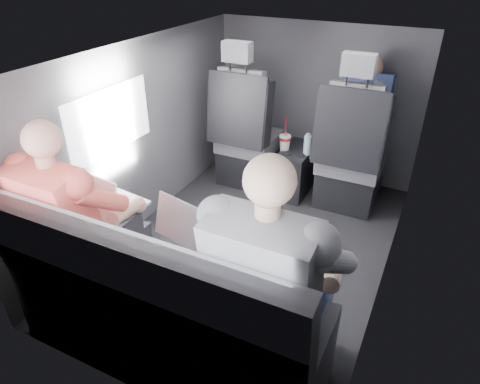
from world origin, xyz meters
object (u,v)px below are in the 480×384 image
at_px(front_seat_left, 247,141).
at_px(front_seat_right, 350,161).
at_px(rear_bench, 164,313).
at_px(water_bottle, 307,145).
at_px(laptop_white, 108,201).
at_px(passenger_front_right, 364,110).
at_px(center_console, 296,170).
at_px(passenger_rear_right, 275,281).
at_px(soda_cup, 285,142).
at_px(laptop_silver, 191,226).
at_px(passenger_rear_left, 80,221).
at_px(laptop_black, 300,262).

xyz_separation_m(front_seat_left, front_seat_right, (0.90, 0.00, 0.00)).
bearing_deg(rear_bench, water_bottle, 86.96).
relative_size(front_seat_left, front_seat_right, 1.00).
relative_size(laptop_white, passenger_front_right, 0.48).
bearing_deg(center_console, passenger_front_right, 25.63).
height_order(laptop_white, passenger_rear_right, passenger_rear_right).
distance_m(front_seat_left, front_seat_right, 0.90).
bearing_deg(passenger_front_right, soda_cup, -152.02).
bearing_deg(laptop_silver, water_bottle, 85.92).
height_order(laptop_silver, passenger_rear_left, passenger_rear_left).
xyz_separation_m(water_bottle, laptop_silver, (-0.11, -1.57, 0.15)).
xyz_separation_m(rear_bench, laptop_white, (-0.56, 0.31, 0.32)).
height_order(center_console, laptop_black, laptop_black).
relative_size(soda_cup, laptop_white, 0.82).
distance_m(passenger_rear_left, passenger_front_right, 2.30).
distance_m(center_console, laptop_black, 1.80).
bearing_deg(laptop_white, water_bottle, 67.27).
height_order(front_seat_left, center_console, front_seat_left).
bearing_deg(laptop_silver, passenger_front_right, 75.84).
relative_size(passenger_rear_left, passenger_front_right, 1.64).
relative_size(passenger_rear_right, passenger_front_right, 1.73).
xyz_separation_m(center_console, passenger_front_right, (0.45, 0.22, 0.54)).
bearing_deg(rear_bench, front_seat_left, 103.31).
relative_size(front_seat_left, rear_bench, 0.79).
bearing_deg(water_bottle, laptop_black, -73.08).
bearing_deg(laptop_black, laptop_white, 178.86).
distance_m(front_seat_left, laptop_black, 1.93).
height_order(rear_bench, water_bottle, rear_bench).
bearing_deg(laptop_black, water_bottle, 106.92).
relative_size(rear_bench, passenger_front_right, 2.16).
xyz_separation_m(center_console, soda_cup, (-0.09, -0.07, 0.27)).
relative_size(front_seat_right, laptop_white, 3.56).
height_order(front_seat_right, passenger_front_right, front_seat_right).
relative_size(laptop_white, laptop_silver, 0.96).
xyz_separation_m(front_seat_left, passenger_rear_right, (0.99, -1.81, 0.25)).
bearing_deg(rear_bench, laptop_silver, 92.22).
relative_size(rear_bench, passenger_rear_left, 1.32).
height_order(laptop_black, passenger_rear_right, passenger_rear_right).
bearing_deg(water_bottle, laptop_white, -112.73).
height_order(front_seat_left, water_bottle, front_seat_left).
xyz_separation_m(water_bottle, passenger_rear_left, (-0.66, -1.79, 0.14)).
bearing_deg(center_console, laptop_white, -108.92).
bearing_deg(soda_cup, laptop_white, -106.76).
relative_size(laptop_white, laptop_black, 1.18).
xyz_separation_m(front_seat_right, passenger_front_right, (0.00, 0.26, 0.34)).
bearing_deg(front_seat_right, laptop_silver, -106.20).
height_order(center_console, rear_bench, rear_bench).
height_order(laptop_silver, laptop_black, laptop_silver).
height_order(front_seat_right, passenger_rear_left, front_seat_right).
xyz_separation_m(water_bottle, laptop_black, (0.49, -1.60, 0.15)).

